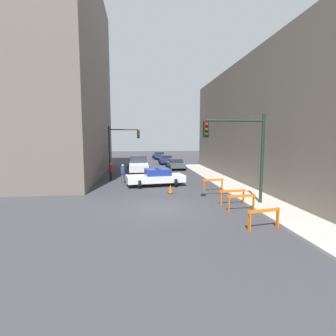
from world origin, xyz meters
TOP-DOWN VIEW (x-y plane):
  - ground_plane at (0.00, 0.00)m, footprint 120.00×120.00m
  - sidewalk_right at (6.20, 0.00)m, footprint 2.40×44.00m
  - building_corner_left at (-12.00, 14.00)m, footprint 14.00×20.00m
  - building_right at (13.40, 8.00)m, footprint 12.00×28.00m
  - traffic_light_near at (4.73, 0.21)m, footprint 3.64×0.35m
  - traffic_light_far at (-3.30, 15.18)m, footprint 3.44×0.35m
  - police_car at (0.16, 6.95)m, footprint 4.91×2.77m
  - white_truck at (-1.21, 15.02)m, footprint 2.67×5.42m
  - parked_car_near at (3.41, 17.96)m, footprint 2.29×4.31m
  - parked_car_mid at (2.91, 24.50)m, footprint 2.35×4.35m
  - parked_car_far at (2.59, 33.23)m, footprint 2.39×4.37m
  - pedestrian_crossing at (-2.62, 8.46)m, footprint 0.42×0.42m
  - pedestrian_corner at (-3.77, 9.93)m, footprint 0.51×0.51m
  - barrier_front at (4.07, -3.82)m, footprint 1.58×0.42m
  - barrier_mid at (4.21, -0.99)m, footprint 1.60×0.24m
  - barrier_back at (4.20, 0.34)m, footprint 1.60×0.25m
  - barrier_corner at (4.22, 4.36)m, footprint 1.60×0.28m
  - traffic_cone at (0.96, 3.87)m, footprint 0.36×0.36m

SIDE VIEW (x-z plane):
  - ground_plane at x=0.00m, z-range 0.00..0.00m
  - sidewalk_right at x=6.20m, z-range 0.00..0.12m
  - traffic_cone at x=0.96m, z-range -0.01..0.65m
  - barrier_front at x=4.07m, z-range 0.17..1.07m
  - barrier_mid at x=4.21m, z-range 0.17..1.07m
  - barrier_back at x=4.20m, z-range 0.17..1.07m
  - barrier_corner at x=4.22m, z-range 0.17..1.07m
  - parked_car_near at x=3.41m, z-range 0.02..1.33m
  - parked_car_mid at x=2.91m, z-range 0.02..1.33m
  - parked_car_far at x=2.59m, z-range 0.02..1.33m
  - police_car at x=0.16m, z-range -0.04..1.48m
  - pedestrian_crossing at x=-2.62m, z-range 0.03..1.69m
  - pedestrian_corner at x=-3.77m, z-range 0.03..1.69m
  - white_truck at x=-1.21m, z-range -0.04..1.86m
  - traffic_light_far at x=-3.30m, z-range 0.80..6.00m
  - traffic_light_near at x=4.73m, z-range 0.93..6.13m
  - building_right at x=13.40m, z-range 0.00..10.51m
  - building_corner_left at x=-12.00m, z-range 0.00..19.69m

